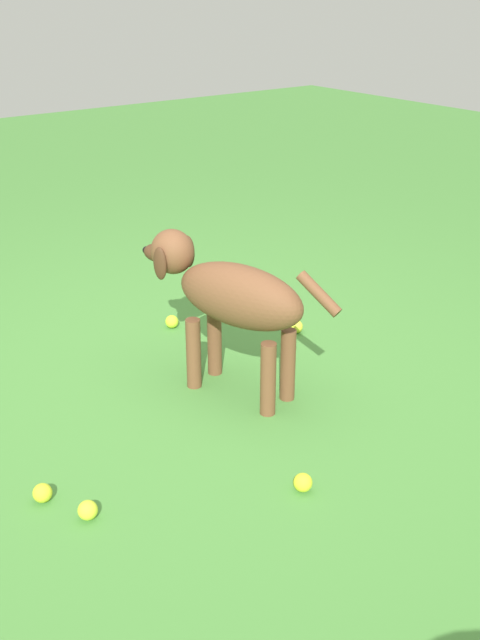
{
  "coord_description": "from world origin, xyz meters",
  "views": [
    {
      "loc": [
        -2.4,
        1.49,
        1.6
      ],
      "look_at": [
        -0.19,
        -0.16,
        0.34
      ],
      "focal_mm": 41.99,
      "sensor_mm": 36.0,
      "label": 1
    }
  ],
  "objects_px": {
    "tennis_ball_1": "(303,482)",
    "tennis_ball_4": "(42,493)",
    "tennis_ball_3": "(172,322)",
    "tennis_ball_0": "(296,327)",
    "tennis_ball_2": "(88,510)",
    "dog": "(229,295)"
  },
  "relations": [
    {
      "from": "tennis_ball_1",
      "to": "tennis_ball_3",
      "type": "bearing_deg",
      "value": -13.8
    },
    {
      "from": "tennis_ball_1",
      "to": "tennis_ball_3",
      "type": "height_order",
      "value": "same"
    },
    {
      "from": "tennis_ball_1",
      "to": "tennis_ball_3",
      "type": "xyz_separation_m",
      "value": [
        1.38,
        -0.34,
        0.0
      ]
    },
    {
      "from": "tennis_ball_0",
      "to": "tennis_ball_1",
      "type": "xyz_separation_m",
      "value": [
        -0.96,
        0.8,
        0.0
      ]
    },
    {
      "from": "tennis_ball_1",
      "to": "tennis_ball_0",
      "type": "bearing_deg",
      "value": -39.69
    },
    {
      "from": "dog",
      "to": "tennis_ball_0",
      "type": "relative_size",
      "value": 14.1
    },
    {
      "from": "tennis_ball_4",
      "to": "tennis_ball_3",
      "type": "bearing_deg",
      "value": -50.01
    },
    {
      "from": "dog",
      "to": "tennis_ball_3",
      "type": "distance_m",
      "value": 0.78
    },
    {
      "from": "dog",
      "to": "tennis_ball_3",
      "type": "bearing_deg",
      "value": -28.31
    },
    {
      "from": "tennis_ball_0",
      "to": "tennis_ball_3",
      "type": "relative_size",
      "value": 1.0
    },
    {
      "from": "tennis_ball_0",
      "to": "tennis_ball_4",
      "type": "height_order",
      "value": "same"
    },
    {
      "from": "tennis_ball_3",
      "to": "tennis_ball_4",
      "type": "relative_size",
      "value": 1.0
    },
    {
      "from": "tennis_ball_0",
      "to": "tennis_ball_3",
      "type": "bearing_deg",
      "value": 47.8
    },
    {
      "from": "tennis_ball_0",
      "to": "tennis_ball_3",
      "type": "xyz_separation_m",
      "value": [
        0.42,
        0.46,
        0.0
      ]
    },
    {
      "from": "tennis_ball_1",
      "to": "tennis_ball_4",
      "type": "bearing_deg",
      "value": 56.88
    },
    {
      "from": "dog",
      "to": "tennis_ball_2",
      "type": "xyz_separation_m",
      "value": [
        -0.41,
        0.87,
        -0.4
      ]
    },
    {
      "from": "tennis_ball_0",
      "to": "tennis_ball_4",
      "type": "relative_size",
      "value": 1.0
    },
    {
      "from": "tennis_ball_0",
      "to": "tennis_ball_2",
      "type": "relative_size",
      "value": 1.0
    },
    {
      "from": "dog",
      "to": "tennis_ball_4",
      "type": "relative_size",
      "value": 14.1
    },
    {
      "from": "tennis_ball_4",
      "to": "dog",
      "type": "bearing_deg",
      "value": -75.86
    },
    {
      "from": "tennis_ball_0",
      "to": "tennis_ball_2",
      "type": "distance_m",
      "value": 1.6
    },
    {
      "from": "tennis_ball_3",
      "to": "tennis_ball_4",
      "type": "bearing_deg",
      "value": 129.99
    }
  ]
}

